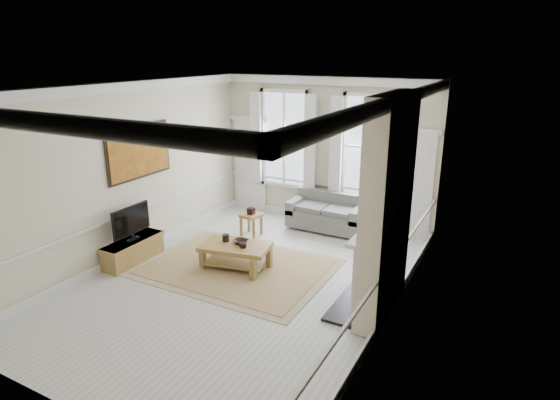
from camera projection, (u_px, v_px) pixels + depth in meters
The scene contains 23 objects.
floor at pixel (244, 281), 8.37m from camera, with size 7.20×7.20×0.00m, color #B7B5AD.
ceiling at pixel (239, 86), 7.33m from camera, with size 7.20×7.20×0.00m, color white.
back_wall at pixel (325, 151), 10.87m from camera, with size 5.20×5.20×0.00m, color beige.
left_wall at pixel (128, 172), 9.01m from camera, with size 7.20×7.20×0.00m, color beige.
right_wall at pixel (395, 215), 6.68m from camera, with size 7.20×7.20×0.00m, color beige.
window_left at pixel (285, 139), 11.24m from camera, with size 1.26×0.20×2.20m, color #B2BCC6, non-canonical shape.
window_right at pixel (369, 147), 10.29m from camera, with size 1.26×0.20×2.20m, color #B2BCC6, non-canonical shape.
door_left at pixel (250, 165), 11.92m from camera, with size 0.90×0.08×2.30m, color silver.
door_right at pixel (412, 186), 10.08m from camera, with size 0.90×0.08×2.30m, color silver.
painting at pixel (139, 152), 9.14m from camera, with size 0.05×1.66×1.06m, color #A8751C.
chimney_breast at pixel (387, 209), 6.92m from camera, with size 0.35×1.70×3.38m, color beige.
hearth at pixel (354, 302), 7.63m from camera, with size 0.55×1.50×0.05m, color black.
fireplace at pixel (369, 265), 7.32m from camera, with size 0.21×1.45×1.33m.
mirror at pixel (375, 184), 6.91m from camera, with size 0.06×1.26×1.06m, color gold.
sofa at pixel (328, 214), 10.73m from camera, with size 1.73×0.84×0.83m.
side_table at pixel (251, 219), 10.34m from camera, with size 0.47×0.47×0.50m.
rug at pixel (236, 267), 8.88m from camera, with size 3.50×2.60×0.02m, color #94774C.
coffee_table at pixel (236, 249), 8.76m from camera, with size 1.40×0.98×0.48m.
ceramic_pot_a at pixel (226, 238), 8.87m from camera, with size 0.13×0.13×0.13m, color black.
ceramic_pot_b at pixel (243, 245), 8.59m from camera, with size 0.13×0.13×0.09m, color black.
bowl at pixel (241, 242), 8.79m from camera, with size 0.27×0.27×0.07m, color black.
tv_stand at pixel (133, 251), 9.08m from camera, with size 0.41×1.28×0.46m, color olive.
tv at pixel (131, 221), 8.88m from camera, with size 0.08×0.90×0.68m.
Camera 1 is at (4.11, -6.33, 3.94)m, focal length 30.00 mm.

